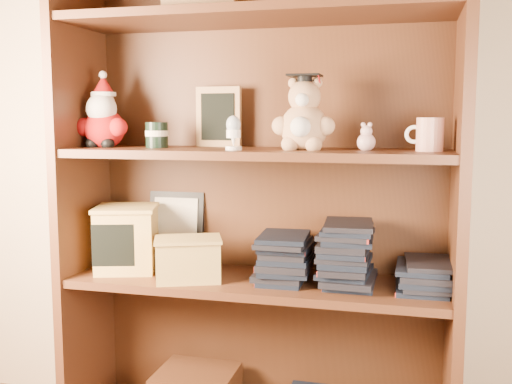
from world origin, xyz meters
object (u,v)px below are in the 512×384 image
treats_box (127,238)px  grad_teddy_bear (304,120)px  teacher_mug (429,135)px  bookcase (259,203)px

treats_box → grad_teddy_bear: bearing=-0.6°
grad_teddy_bear → teacher_mug: 0.35m
bookcase → grad_teddy_bear: 0.30m
bookcase → teacher_mug: bookcase is taller
bookcase → teacher_mug: (0.50, -0.05, 0.22)m
grad_teddy_bear → treats_box: (-0.58, 0.01, -0.38)m
treats_box → bookcase: bearing=6.8°
grad_teddy_bear → bookcase: bearing=158.9°
grad_teddy_bear → teacher_mug: size_ratio=2.13×
bookcase → treats_box: bearing=-173.2°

